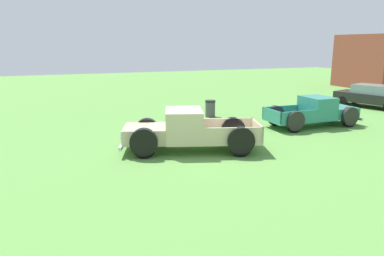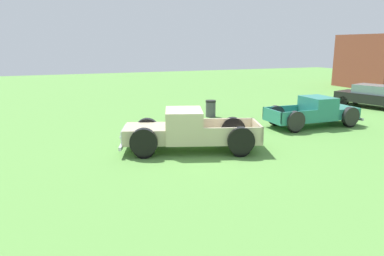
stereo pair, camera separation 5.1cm
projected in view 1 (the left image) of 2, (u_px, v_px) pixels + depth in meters
name	position (u px, v px, depth m)	size (l,w,h in m)	color
ground_plane	(198.00, 150.00, 14.18)	(80.00, 80.00, 0.00)	#5B9342
pickup_truck_foreground	(182.00, 131.00, 13.91)	(3.48, 5.63, 1.62)	#C6B793
pickup_truck_behind_left	(318.00, 112.00, 18.20)	(2.01, 4.93, 1.49)	#2D8475
sedan_distant_a	(372.00, 96.00, 23.48)	(4.77, 2.98, 1.48)	black
trash_can	(210.00, 109.00, 20.50)	(0.59, 0.59, 0.95)	#4C4C51
brick_pavilion	(374.00, 61.00, 33.90)	(6.12, 4.39, 4.95)	brown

